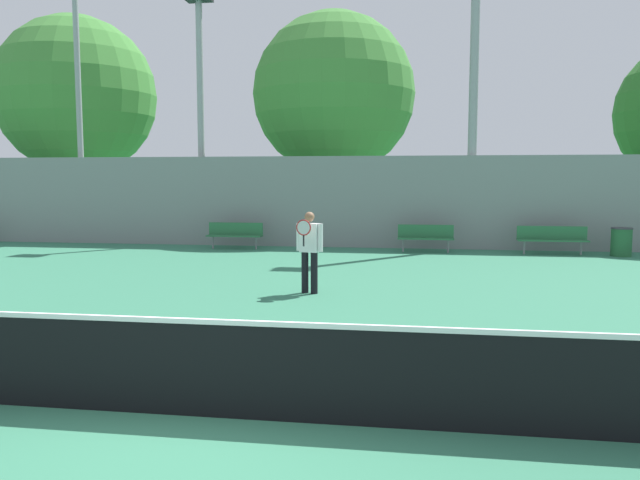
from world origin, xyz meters
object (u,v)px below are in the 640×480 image
tennis_player (309,248)px  tree_green_broad (77,96)px  bench_courtside_near (552,237)px  light_pole_near_left (474,59)px  bench_by_gate (235,233)px  tennis_net (201,367)px  tree_dark_dense (334,94)px  trash_bin (621,242)px  bench_adjacent_court (426,235)px  light_pole_center_back (77,64)px  light_pole_far_right (200,91)px

tennis_player → tree_green_broad: bearing=147.9°
bench_courtside_near → light_pole_near_left: 6.14m
tennis_player → bench_by_gate: bearing=131.2°
tennis_net → tennis_player: bearing=90.5°
tree_dark_dense → light_pole_near_left: bearing=-38.4°
tennis_player → trash_bin: tennis_player is taller
bench_courtside_near → light_pole_near_left: size_ratio=0.19×
bench_by_gate → trash_bin: 11.80m
bench_courtside_near → tree_green_broad: (-18.41, 5.56, 5.24)m
bench_courtside_near → light_pole_near_left: light_pole_near_left is taller
bench_adjacent_court → tennis_net: bearing=-99.6°
tennis_net → tree_dark_dense: 19.88m
light_pole_center_back → trash_bin: (17.87, -1.56, -5.87)m
bench_adjacent_court → tree_dark_dense: size_ratio=0.20×
tree_dark_dense → light_pole_far_right: bearing=-139.5°
tennis_player → bench_adjacent_court: (2.40, 7.40, -0.40)m
trash_bin → tennis_net: bearing=-120.3°
tennis_player → light_pole_near_left: size_ratio=0.15×
tennis_net → light_pole_far_right: light_pole_far_right is taller
bench_by_gate → trash_bin: (11.80, -0.18, -0.10)m
bench_adjacent_court → bench_by_gate: size_ratio=0.95×
tennis_player → light_pole_far_right: (-5.39, 9.05, 4.38)m
tennis_net → light_pole_near_left: light_pole_near_left is taller
trash_bin → light_pole_far_right: bearing=172.3°
bench_by_gate → tree_dark_dense: (2.55, 5.25, 5.05)m
tennis_net → light_pole_center_back: 19.10m
tennis_net → tree_green_broad: size_ratio=1.27×
bench_adjacent_court → light_pole_far_right: (-7.79, 1.65, 4.79)m
bench_courtside_near → bench_by_gate: 9.88m
bench_adjacent_court → tree_dark_dense: 8.12m
tennis_player → bench_adjacent_court: tennis_player is taller
bench_adjacent_court → tree_green_broad: bearing=159.2°
light_pole_far_right → tree_dark_dense: size_ratio=0.98×
light_pole_near_left → bench_courtside_near: bearing=-28.7°
tennis_net → light_pole_far_right: bearing=109.3°
bench_by_gate → trash_bin: bearing=-0.9°
tennis_player → tennis_net: bearing=-75.0°
tennis_net → tree_dark_dense: tree_dark_dense is taller
trash_bin → bench_by_gate: bearing=179.1°
light_pole_far_right → trash_bin: (13.47, -1.83, -4.88)m
bench_courtside_near → trash_bin: bearing=-5.3°
tree_green_broad → trash_bin: bearing=-15.8°
bench_courtside_near → light_pole_near_left: (-2.31, 1.26, 5.55)m
bench_by_gate → light_pole_near_left: size_ratio=0.17×
bench_courtside_near → light_pole_center_back: (-15.95, 1.38, 5.77)m
light_pole_near_left → tree_green_broad: (-16.11, 4.30, -0.31)m
tennis_player → bench_by_gate: size_ratio=0.90×
bench_courtside_near → bench_adjacent_court: same height
bench_courtside_near → tennis_player: bearing=-129.8°
tennis_player → tree_green_broad: (-12.25, 12.96, 4.84)m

